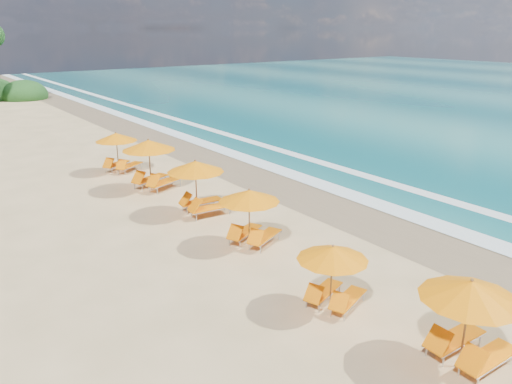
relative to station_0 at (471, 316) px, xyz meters
name	(u,v)px	position (x,y,z in m)	size (l,w,h in m)	color
ground	(256,220)	(1.55, 10.42, -1.28)	(160.00, 160.00, 0.00)	#D6B57D
wet_sand	(327,201)	(5.55, 10.42, -1.28)	(4.00, 160.00, 0.01)	#8C7453
surf_foam	(367,190)	(8.25, 10.42, -1.26)	(4.00, 160.00, 0.01)	white
station_0	(471,316)	(0.00, 0.00, 0.00)	(2.50, 2.31, 2.29)	olive
station_1	(334,272)	(-0.74, 3.63, -0.17)	(2.55, 2.49, 1.99)	olive
station_2	(252,213)	(-0.06, 8.49, -0.05)	(2.89, 2.86, 2.21)	olive
station_3	(200,183)	(0.07, 12.36, 0.07)	(2.73, 2.56, 2.41)	olive
station_4	(153,161)	(-0.04, 16.70, 0.15)	(3.30, 3.24, 2.57)	olive
station_5	(119,149)	(-0.17, 20.66, -0.02)	(3.04, 3.04, 2.26)	olive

